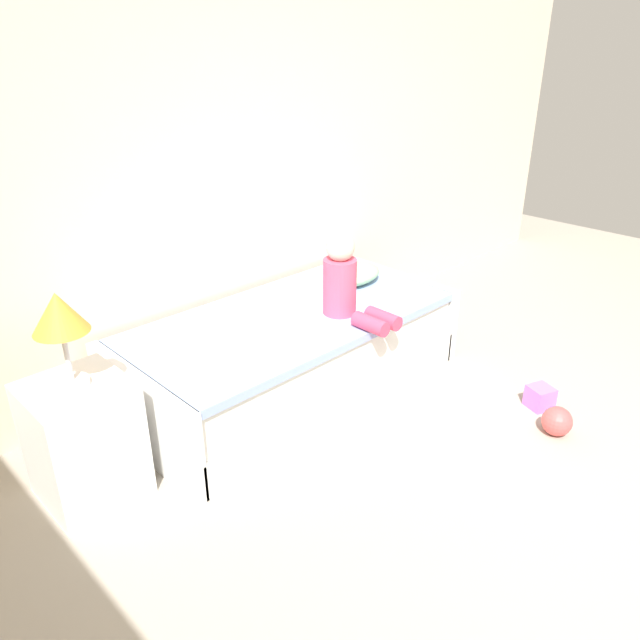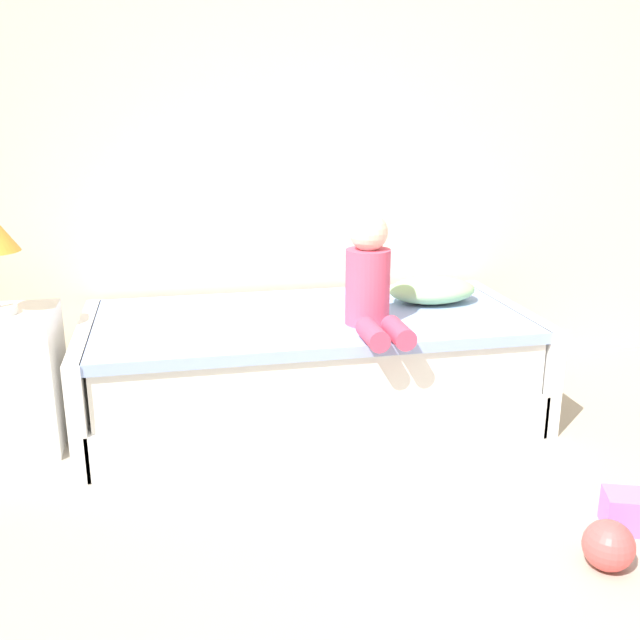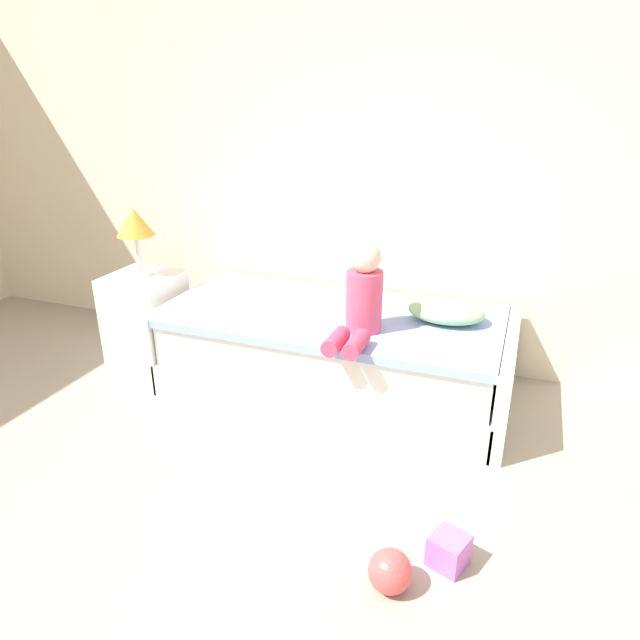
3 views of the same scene
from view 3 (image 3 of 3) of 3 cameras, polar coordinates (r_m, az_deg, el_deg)
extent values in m
cube|color=beige|center=(3.68, 8.46, 17.45)|extent=(7.20, 0.10, 2.90)
cube|color=white|center=(3.56, 1.42, -5.28)|extent=(2.00, 1.00, 0.20)
cube|color=white|center=(3.46, 1.46, -1.97)|extent=(1.94, 0.94, 0.25)
cube|color=#8CA5E0|center=(3.40, 1.48, 0.33)|extent=(1.98, 0.98, 0.05)
cube|color=white|center=(3.91, -12.80, -0.77)|extent=(0.07, 1.00, 0.50)
cube|color=white|center=(3.34, 18.30, -5.58)|extent=(0.07, 1.00, 0.50)
cube|color=white|center=(4.04, -17.16, 0.30)|extent=(0.44, 0.44, 0.60)
cylinder|color=silver|center=(3.94, -17.67, 4.55)|extent=(0.15, 0.15, 0.03)
cylinder|color=silver|center=(3.90, -17.90, 6.43)|extent=(0.02, 0.02, 0.24)
cone|color=#F29E33|center=(3.86, -18.27, 9.43)|extent=(0.24, 0.24, 0.18)
cylinder|color=#E04C6B|center=(3.11, 4.41, 1.94)|extent=(0.20, 0.20, 0.34)
sphere|color=beige|center=(3.03, 4.55, 6.32)|extent=(0.17, 0.17, 0.17)
cylinder|color=#D83F60|center=(2.90, 1.61, -2.16)|extent=(0.09, 0.22, 0.09)
cylinder|color=#D83F60|center=(2.87, 3.69, -2.48)|extent=(0.09, 0.22, 0.09)
ellipsoid|color=#99CC8C|center=(3.32, 12.65, 0.90)|extent=(0.44, 0.30, 0.13)
sphere|color=#E54C4C|center=(2.31, 7.09, -23.90)|extent=(0.17, 0.17, 0.17)
cube|color=#CC66D8|center=(2.45, 12.88, -21.78)|extent=(0.17, 0.17, 0.14)
camera|label=1|loc=(3.25, -64.05, 15.15)|focal=33.86mm
camera|label=2|loc=(1.68, -73.21, -4.32)|focal=40.08mm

